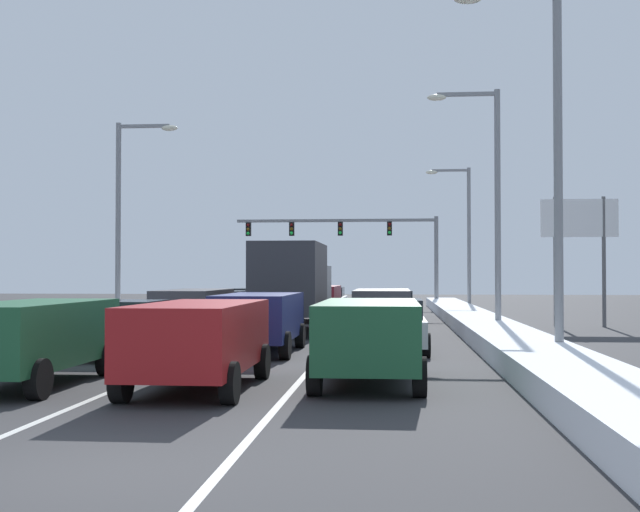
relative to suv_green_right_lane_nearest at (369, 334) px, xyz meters
name	(u,v)px	position (x,y,z in m)	size (l,w,h in m)	color
ground_plane	(287,339)	(-3.16, 11.07, -1.02)	(122.30, 122.30, 0.00)	#333335
lane_stripe_between_right_lane_and_center_lane	(345,330)	(-1.46, 15.77, -1.01)	(0.14, 51.74, 0.01)	silver
lane_stripe_between_center_lane_and_left_lane	(260,329)	(-4.86, 15.77, -1.01)	(0.14, 51.74, 0.01)	silver
snow_bank_right_shoulder	(479,324)	(3.84, 15.77, -0.74)	(2.01, 51.74, 0.55)	white
snow_bank_left_shoulder	(132,319)	(-10.16, 15.77, -0.61)	(1.29, 51.74, 0.82)	white
suv_green_right_lane_nearest	(369,334)	(0.00, 0.00, 0.00)	(2.16, 4.90, 1.67)	#1E5633
sedan_silver_right_lane_second	(393,325)	(0.47, 6.77, -0.25)	(2.00, 4.50, 1.51)	#B7BABF
suv_charcoal_right_lane_third	(382,308)	(0.09, 12.67, 0.00)	(2.16, 4.90, 1.67)	#38383D
sedan_tan_right_lane_fourth	(393,307)	(0.49, 19.19, -0.25)	(2.00, 4.50, 1.51)	#937F60
sedan_black_right_lane_fifth	(390,303)	(0.31, 24.76, -0.25)	(2.00, 4.50, 1.51)	black
suv_red_center_lane_nearest	(199,337)	(-3.25, -1.13, 0.00)	(2.16, 4.90, 1.67)	maroon
suv_navy_center_lane_second	(260,317)	(-3.27, 6.09, 0.00)	(2.16, 4.90, 1.67)	navy
box_truck_center_lane_third	(293,283)	(-3.30, 13.88, 0.88)	(2.53, 7.20, 3.36)	slate
suv_maroon_center_lane_fourth	(317,300)	(-3.10, 21.60, 0.00)	(2.16, 4.90, 1.67)	maroon
sedan_white_center_lane_fifth	(329,301)	(-3.07, 27.99, -0.25)	(2.00, 4.50, 1.51)	silver
suv_green_left_lane_nearest	(30,335)	(-6.72, -0.95, 0.00)	(2.16, 4.90, 1.67)	#1E5633
sedan_silver_left_lane_second	(131,328)	(-6.64, 5.00, -0.25)	(2.00, 4.50, 1.51)	#B7BABF
suv_charcoal_left_lane_third	(194,308)	(-6.64, 11.98, 0.00)	(2.16, 4.90, 1.67)	#38383D
sedan_tan_left_lane_fourth	(226,308)	(-6.70, 17.74, -0.25)	(2.00, 4.50, 1.51)	#937F60
sedan_black_left_lane_fifth	(252,303)	(-6.65, 24.06, -0.25)	(2.00, 4.50, 1.51)	black
traffic_light_gantry	(359,236)	(-1.84, 39.28, 3.87)	(14.00, 0.47, 6.20)	slate
street_lamp_right_near	(545,141)	(4.25, 4.01, 4.53)	(2.66, 0.36, 9.42)	gray
street_lamp_right_mid	(488,190)	(3.96, 13.42, 4.31)	(2.66, 0.36, 9.00)	gray
street_lamp_right_far	(463,226)	(4.66, 32.23, 4.10)	(2.66, 0.36, 8.60)	gray
street_lamp_left_mid	(126,205)	(-10.73, 16.62, 4.11)	(2.66, 0.36, 8.63)	gray
roadside_sign_right	(579,232)	(8.33, 18.42, 3.00)	(3.20, 0.16, 5.50)	#59595B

